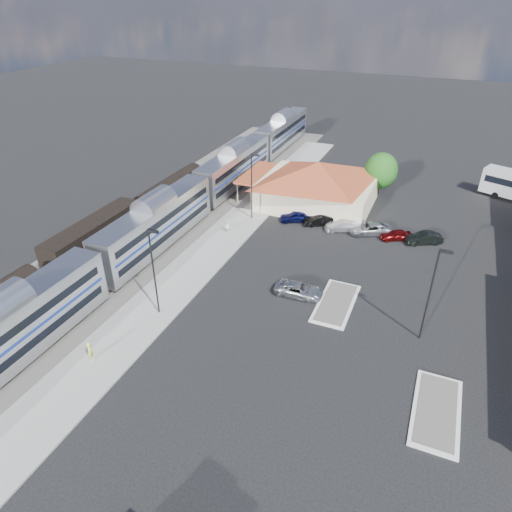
% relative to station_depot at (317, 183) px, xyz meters
% --- Properties ---
extents(ground, '(280.00, 280.00, 0.00)m').
position_rel_station_depot_xyz_m(ground, '(4.56, -24.00, -3.13)').
color(ground, black).
rests_on(ground, ground).
extents(railbed, '(16.00, 100.00, 0.12)m').
position_rel_station_depot_xyz_m(railbed, '(-16.44, -16.00, -3.07)').
color(railbed, '#4C4944').
rests_on(railbed, ground).
extents(platform, '(5.50, 92.00, 0.18)m').
position_rel_station_depot_xyz_m(platform, '(-7.44, -18.00, -3.04)').
color(platform, gray).
rests_on(platform, ground).
extents(passenger_train, '(3.00, 104.00, 5.55)m').
position_rel_station_depot_xyz_m(passenger_train, '(-13.44, -19.28, -0.26)').
color(passenger_train, silver).
rests_on(passenger_train, ground).
extents(freight_cars, '(2.80, 46.00, 4.00)m').
position_rel_station_depot_xyz_m(freight_cars, '(-19.44, -23.01, -1.21)').
color(freight_cars, black).
rests_on(freight_cars, ground).
extents(station_depot, '(18.35, 12.24, 6.20)m').
position_rel_station_depot_xyz_m(station_depot, '(0.00, 0.00, 0.00)').
color(station_depot, beige).
rests_on(station_depot, ground).
extents(traffic_island_south, '(3.30, 7.50, 0.21)m').
position_rel_station_depot_xyz_m(traffic_island_south, '(8.56, -22.00, -3.03)').
color(traffic_island_south, silver).
rests_on(traffic_island_south, ground).
extents(traffic_island_north, '(3.30, 7.50, 0.21)m').
position_rel_station_depot_xyz_m(traffic_island_north, '(18.56, -32.00, -3.03)').
color(traffic_island_north, silver).
rests_on(traffic_island_north, ground).
extents(lamp_plat_s, '(1.08, 0.25, 9.00)m').
position_rel_station_depot_xyz_m(lamp_plat_s, '(-6.34, -30.00, 2.21)').
color(lamp_plat_s, black).
rests_on(lamp_plat_s, ground).
extents(lamp_plat_n, '(1.08, 0.25, 9.00)m').
position_rel_station_depot_xyz_m(lamp_plat_n, '(-6.34, -8.00, 2.21)').
color(lamp_plat_n, black).
rests_on(lamp_plat_n, ground).
extents(lamp_lot, '(1.08, 0.25, 9.00)m').
position_rel_station_depot_xyz_m(lamp_lot, '(16.66, -24.00, 2.21)').
color(lamp_lot, black).
rests_on(lamp_lot, ground).
extents(tree_depot, '(4.71, 4.71, 6.63)m').
position_rel_station_depot_xyz_m(tree_depot, '(7.56, 6.00, 0.89)').
color(tree_depot, '#382314').
rests_on(tree_depot, ground).
extents(suv, '(4.87, 2.33, 1.34)m').
position_rel_station_depot_xyz_m(suv, '(4.76, -22.06, -2.46)').
color(suv, '#B0B4B8').
rests_on(suv, ground).
extents(person_a, '(0.58, 0.74, 1.78)m').
position_rel_station_depot_xyz_m(person_a, '(-7.97, -37.55, -2.06)').
color(person_a, '#CEE346').
rests_on(person_a, platform).
extents(person_b, '(0.63, 0.80, 1.61)m').
position_rel_station_depot_xyz_m(person_b, '(-7.72, -12.89, -2.14)').
color(person_b, white).
rests_on(person_b, platform).
extents(parked_car_a, '(4.50, 3.21, 1.42)m').
position_rel_station_depot_xyz_m(parked_car_a, '(-0.86, -6.35, -2.42)').
color(parked_car_a, '#0D1043').
rests_on(parked_car_a, ground).
extents(parked_car_b, '(4.55, 3.37, 1.43)m').
position_rel_station_depot_xyz_m(parked_car_b, '(2.34, -6.05, -2.41)').
color(parked_car_b, black).
rests_on(parked_car_b, ground).
extents(parked_car_c, '(5.31, 3.83, 1.43)m').
position_rel_station_depot_xyz_m(parked_car_c, '(5.54, -6.35, -2.42)').
color(parked_car_c, silver).
rests_on(parked_car_c, ground).
extents(parked_car_d, '(5.75, 4.30, 1.45)m').
position_rel_station_depot_xyz_m(parked_car_d, '(8.74, -6.05, -2.41)').
color(parked_car_d, '#969A9E').
rests_on(parked_car_d, ground).
extents(parked_car_e, '(4.01, 3.05, 1.27)m').
position_rel_station_depot_xyz_m(parked_car_e, '(11.94, -6.35, -2.50)').
color(parked_car_e, '#660B0C').
rests_on(parked_car_e, ground).
extents(parked_car_f, '(4.53, 3.35, 1.43)m').
position_rel_station_depot_xyz_m(parked_car_f, '(15.14, -6.05, -2.42)').
color(parked_car_f, black).
rests_on(parked_car_f, ground).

